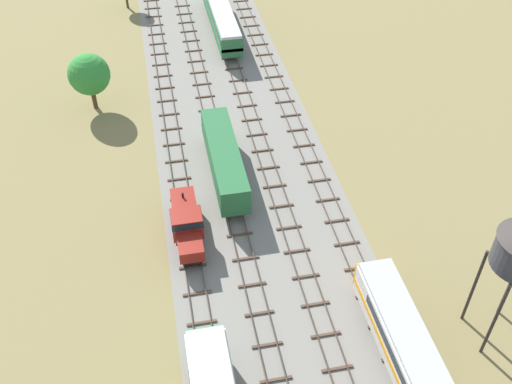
% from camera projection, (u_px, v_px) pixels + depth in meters
% --- Properties ---
extents(ground_plane, '(480.00, 480.00, 0.00)m').
position_uv_depth(ground_plane, '(236.00, 135.00, 64.82)').
color(ground_plane, olive).
extents(ballast_bed, '(17.92, 176.00, 0.01)m').
position_uv_depth(ballast_bed, '(236.00, 135.00, 64.82)').
color(ballast_bed, gray).
rests_on(ballast_bed, ground).
extents(track_far_left, '(2.40, 126.00, 0.29)m').
position_uv_depth(track_far_left, '(172.00, 136.00, 64.44)').
color(track_far_left, '#47382D').
rests_on(track_far_left, ground).
extents(track_left, '(2.40, 126.00, 0.29)m').
position_uv_depth(track_left, '(214.00, 131.00, 65.13)').
color(track_left, '#47382D').
rests_on(track_left, ground).
extents(track_centre_left, '(2.40, 126.00, 0.29)m').
position_uv_depth(track_centre_left, '(254.00, 127.00, 65.81)').
color(track_centre_left, '#47382D').
rests_on(track_centre_left, ground).
extents(track_centre, '(2.40, 126.00, 0.29)m').
position_uv_depth(track_centre, '(294.00, 122.00, 66.50)').
color(track_centre, '#47382D').
rests_on(track_centre, ground).
extents(shunter_loco_far_left_mid, '(2.74, 8.46, 3.10)m').
position_uv_depth(shunter_loco_far_left_mid, '(187.00, 223.00, 51.43)').
color(shunter_loco_far_left_mid, maroon).
rests_on(shunter_loco_far_left_mid, ground).
extents(freight_boxcar_left_midfar, '(2.87, 14.00, 3.60)m').
position_uv_depth(freight_boxcar_left_midfar, '(224.00, 158.00, 57.65)').
color(freight_boxcar_left_midfar, '#286638').
rests_on(freight_boxcar_left_midfar, ground).
extents(diesel_railcar_centre_left_far, '(2.96, 20.50, 3.80)m').
position_uv_depth(diesel_railcar_centre_left_far, '(221.00, 15.00, 82.20)').
color(diesel_railcar_centre_left_far, '#286638').
rests_on(diesel_railcar_centre_left_far, ground).
extents(lineside_tree_1, '(4.80, 4.80, 6.88)m').
position_uv_depth(lineside_tree_1, '(89.00, 74.00, 66.08)').
color(lineside_tree_1, '#4C331E').
rests_on(lineside_tree_1, ground).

